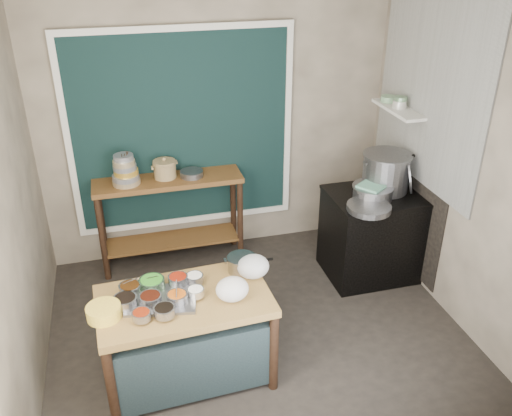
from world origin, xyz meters
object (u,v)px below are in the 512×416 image
object	(u,v)px
stove_block	(373,236)
stock_pot	(386,172)
ceramic_crock	(165,170)
condiment_tray	(161,299)
utensil_cup	(126,180)
back_counter	(171,221)
steamer	(373,192)
prep_table	(187,338)
saucepan	(242,264)
yellow_basin	(104,312)

from	to	relation	value
stove_block	stock_pot	xyz separation A→B (m)	(0.10, 0.08, 0.64)
stove_block	ceramic_crock	distance (m)	2.15
condiment_tray	utensil_cup	xyz separation A→B (m)	(-0.13, 1.64, 0.24)
back_counter	steamer	bearing A→B (deg)	-23.63
utensil_cup	ceramic_crock	size ratio (longest dim) A/B	0.71
prep_table	condiment_tray	distance (m)	0.42
condiment_tray	saucepan	bearing A→B (deg)	18.47
ceramic_crock	steamer	size ratio (longest dim) A/B	0.59
yellow_basin	steamer	xyz separation A→B (m)	(2.47, 0.97, 0.15)
condiment_tray	stock_pot	distance (m)	2.50
ceramic_crock	steamer	bearing A→B (deg)	-24.22
stock_pot	steamer	world-z (taller)	stock_pot
yellow_basin	steamer	size ratio (longest dim) A/B	0.60
ceramic_crock	steamer	world-z (taller)	ceramic_crock
saucepan	stock_pot	world-z (taller)	stock_pot
ceramic_crock	stock_pot	xyz separation A→B (m)	(2.02, -0.68, 0.04)
back_counter	saucepan	world-z (taller)	back_counter
stock_pot	prep_table	bearing A→B (deg)	-153.88
stove_block	saucepan	bearing A→B (deg)	-154.36
stock_pot	saucepan	bearing A→B (deg)	-153.50
yellow_basin	ceramic_crock	distance (m)	1.91
condiment_tray	utensil_cup	distance (m)	1.66
condiment_tray	yellow_basin	distance (m)	0.41
stock_pot	back_counter	bearing A→B (deg)	161.95
prep_table	back_counter	bearing A→B (deg)	83.95
back_counter	saucepan	xyz separation A→B (m)	(0.39, -1.46, 0.34)
prep_table	utensil_cup	world-z (taller)	utensil_cup
back_counter	stock_pot	xyz separation A→B (m)	(2.00, -0.65, 0.59)
prep_table	stock_pot	xyz separation A→B (m)	(2.10, 1.03, 0.69)
utensil_cup	stove_block	bearing A→B (deg)	-16.87
stove_block	yellow_basin	bearing A→B (deg)	-158.11
stock_pot	steamer	distance (m)	0.27
saucepan	ceramic_crock	size ratio (longest dim) A/B	1.00
saucepan	stock_pot	size ratio (longest dim) A/B	0.50
saucepan	steamer	size ratio (longest dim) A/B	0.59
saucepan	prep_table	bearing A→B (deg)	-152.06
stock_pot	yellow_basin	bearing A→B (deg)	-157.42
prep_table	condiment_tray	xyz separation A→B (m)	(-0.16, 0.01, 0.39)
stove_block	utensil_cup	bearing A→B (deg)	163.13
prep_table	yellow_basin	bearing A→B (deg)	-174.86
prep_table	saucepan	size ratio (longest dim) A/B	5.34
prep_table	saucepan	bearing A→B (deg)	22.19
prep_table	steamer	size ratio (longest dim) A/B	3.17
stove_block	ceramic_crock	bearing A→B (deg)	158.38
prep_table	stock_pot	bearing A→B (deg)	23.47
yellow_basin	ceramic_crock	world-z (taller)	ceramic_crock
prep_table	ceramic_crock	xyz separation A→B (m)	(0.08, 1.71, 0.65)
utensil_cup	prep_table	bearing A→B (deg)	-79.88
condiment_tray	steamer	world-z (taller)	steamer
condiment_tray	stock_pot	size ratio (longest dim) A/B	1.05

